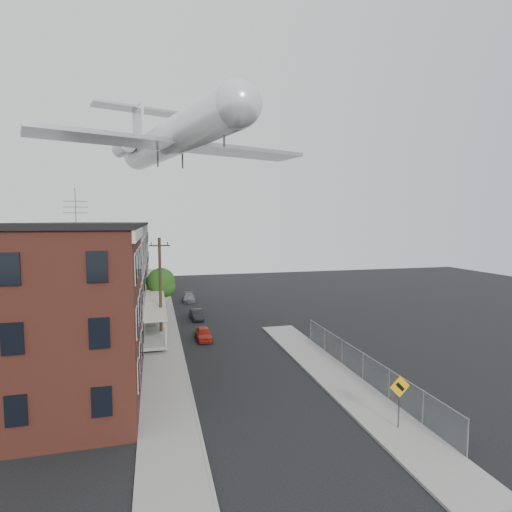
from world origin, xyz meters
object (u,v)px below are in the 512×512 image
(warning_sign, at_px, (400,394))
(car_mid, at_px, (197,315))
(car_far, at_px, (189,298))
(airplane, at_px, (171,138))
(utility_pole, at_px, (160,287))
(car_near, at_px, (204,334))
(street_tree, at_px, (162,283))

(warning_sign, bearing_deg, car_mid, 106.35)
(car_far, bearing_deg, airplane, -96.99)
(utility_pole, distance_m, airplane, 13.69)
(utility_pole, distance_m, car_near, 5.64)
(airplane, bearing_deg, car_mid, 55.79)
(airplane, bearing_deg, utility_pole, -117.20)
(street_tree, height_order, car_near, street_tree)
(warning_sign, relative_size, street_tree, 0.54)
(warning_sign, distance_m, utility_pole, 22.25)
(warning_sign, xyz_separation_m, car_far, (-7.40, 35.11, -1.35))
(car_far, xyz_separation_m, airplane, (-2.50, -13.57, 17.54))
(warning_sign, xyz_separation_m, street_tree, (-10.87, 28.95, 1.57))
(airplane, bearing_deg, car_near, -59.17)
(street_tree, xyz_separation_m, car_far, (3.47, 6.16, -2.92))
(utility_pole, relative_size, car_far, 2.47)
(warning_sign, bearing_deg, street_tree, 110.58)
(car_near, distance_m, car_far, 17.44)
(street_tree, relative_size, car_mid, 1.62)
(car_near, xyz_separation_m, car_far, (0.19, 17.44, -0.03))
(car_near, xyz_separation_m, car_mid, (0.19, 7.56, -0.03))
(car_near, relative_size, car_far, 0.90)
(utility_pole, bearing_deg, warning_sign, -59.52)
(warning_sign, distance_m, car_far, 35.91)
(utility_pole, bearing_deg, airplane, 62.80)
(warning_sign, xyz_separation_m, airplane, (-9.90, 21.55, 16.19))
(car_near, distance_m, car_mid, 7.56)
(car_near, bearing_deg, car_mid, 88.29)
(car_mid, relative_size, car_far, 0.88)
(car_near, relative_size, airplane, 0.12)
(car_far, bearing_deg, car_mid, -86.54)
(utility_pole, relative_size, street_tree, 1.73)
(warning_sign, relative_size, car_far, 0.77)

